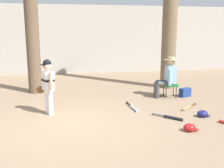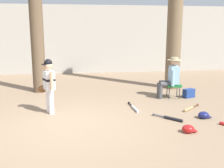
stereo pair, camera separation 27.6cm
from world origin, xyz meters
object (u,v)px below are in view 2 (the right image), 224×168
Objects in this scene: handbag_beside_stool at (189,93)px; bat_black_composite at (171,118)px; tree_behind_spectator at (175,14)px; folding_stool at (173,86)px; seated_spectator at (171,76)px; young_ballplayer at (48,83)px; bat_wood_tan at (189,108)px; bat_aluminum_silver at (134,108)px; batting_helmet_red at (188,129)px; batting_helmet_navy at (204,115)px; tree_near_player at (35,1)px.

bat_black_composite is (-1.22, -1.83, -0.10)m from handbag_beside_stool.
tree_behind_spectator is 12.98× the size of folding_stool.
seated_spectator is 2.07m from bat_black_composite.
young_ballplayer reaches higher than bat_wood_tan.
batting_helmet_red is at bearing -66.59° from bat_aluminum_silver.
tree_behind_spectator reaches higher than seated_spectator.
batting_helmet_navy is at bearing -14.13° from young_ballplayer.
batting_helmet_red is (0.07, -0.76, 0.04)m from bat_black_composite.
tree_behind_spectator is 4.47× the size of young_ballplayer.
bat_black_composite is 0.77m from batting_helmet_navy.
bat_black_composite is at bearing -123.75° from handbag_beside_stool.
young_ballplayer reaches higher than seated_spectator.
bat_aluminum_silver is (-1.39, -0.98, -0.33)m from folding_stool.
tree_behind_spectator reaches higher than folding_stool.
handbag_beside_stool reaches higher than bat_aluminum_silver.
bat_aluminum_silver is at bearing -142.40° from seated_spectator.
tree_behind_spectator is 4.03m from batting_helmet_navy.
folding_stool is at bearing 176.80° from handbag_beside_stool.
folding_stool is at bearing 15.88° from young_ballplayer.
tree_near_player is 13.90× the size of folding_stool.
handbag_beside_stool is (0.57, -0.04, -0.51)m from seated_spectator.
batting_helmet_navy is (1.41, -0.89, 0.04)m from bat_aluminum_silver.
bat_aluminum_silver is 1.40× the size of bat_black_composite.
young_ballplayer is 2.91× the size of folding_stool.
tree_near_player is 7.66× the size of bat_aluminum_silver.
young_ballplayer is (-3.92, -2.32, -1.74)m from tree_behind_spectator.
batting_helmet_navy is 1.01× the size of batting_helmet_red.
young_ballplayer reaches higher than bat_black_composite.
bat_wood_tan is at bearing -100.58° from tree_behind_spectator.
seated_spectator is at bearing -18.95° from tree_near_player.
batting_helmet_red is at bearing -113.94° from handbag_beside_stool.
bat_aluminum_silver is (2.62, -2.33, -2.81)m from tree_near_player.
handbag_beside_stool is at bearing 13.68° from young_ballplayer.
bat_black_composite is (-0.65, -1.87, -0.61)m from seated_spectator.
bat_black_composite is at bearing -17.75° from young_ballplayer.
young_ballplayer is 3.63m from folding_stool.
seated_spectator reaches higher than bat_wood_tan.
bat_aluminum_silver is 1.39m from bat_wood_tan.
young_ballplayer is 4.11m from handbag_beside_stool.
young_ballplayer is 3.84× the size of handbag_beside_stool.
tree_near_player is 4.50m from bat_aluminum_silver.
bat_wood_tan is at bearing -9.35° from bat_aluminum_silver.
folding_stool is 2.72m from batting_helmet_red.
tree_near_player reaches higher than bat_aluminum_silver.
folding_stool is 0.73× the size of bat_wood_tan.
bat_black_composite is at bearing 179.41° from batting_helmet_navy.
bat_aluminum_silver is 1.33× the size of bat_wood_tan.
tree_near_player is 5.37m from bat_black_composite.
handbag_beside_stool is at bearing 27.09° from bat_aluminum_silver.
tree_behind_spectator is 4.76m from batting_helmet_red.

